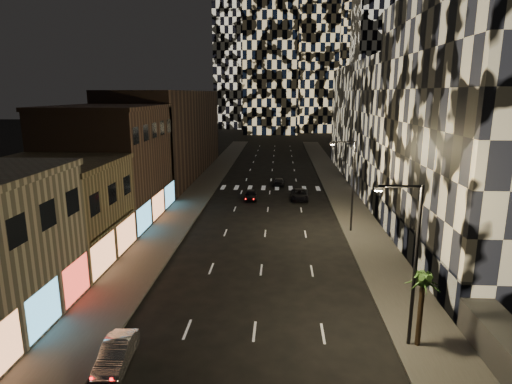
# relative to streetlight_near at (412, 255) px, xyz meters

# --- Properties ---
(sidewalk_left) EXTENTS (4.00, 120.00, 0.15)m
(sidewalk_left) POSITION_rel_streetlight_near_xyz_m (-18.35, 40.00, -5.28)
(sidewalk_left) COLOR #47443F
(sidewalk_left) RESTS_ON ground
(sidewalk_right) EXTENTS (4.00, 120.00, 0.15)m
(sidewalk_right) POSITION_rel_streetlight_near_xyz_m (1.65, 40.00, -5.28)
(sidewalk_right) COLOR #47443F
(sidewalk_right) RESTS_ON ground
(curb_left) EXTENTS (0.20, 120.00, 0.15)m
(curb_left) POSITION_rel_streetlight_near_xyz_m (-16.25, 40.00, -5.28)
(curb_left) COLOR #4C4C47
(curb_left) RESTS_ON ground
(curb_right) EXTENTS (0.20, 120.00, 0.15)m
(curb_right) POSITION_rel_streetlight_near_xyz_m (-0.45, 40.00, -5.28)
(curb_right) COLOR #4C4C47
(curb_right) RESTS_ON ground
(retail_tan) EXTENTS (10.00, 10.00, 8.00)m
(retail_tan) POSITION_rel_streetlight_near_xyz_m (-25.35, 11.00, -1.35)
(retail_tan) COLOR olive
(retail_tan) RESTS_ON ground
(retail_brown) EXTENTS (10.00, 15.00, 12.00)m
(retail_brown) POSITION_rel_streetlight_near_xyz_m (-25.35, 23.50, 0.65)
(retail_brown) COLOR #4B362A
(retail_brown) RESTS_ON ground
(retail_filler_left) EXTENTS (10.00, 40.00, 14.00)m
(retail_filler_left) POSITION_rel_streetlight_near_xyz_m (-25.35, 50.00, 1.65)
(retail_filler_left) COLOR #4B362A
(retail_filler_left) RESTS_ON ground
(midrise_right) EXTENTS (16.00, 25.00, 22.00)m
(midrise_right) POSITION_rel_streetlight_near_xyz_m (11.65, 14.50, 5.65)
(midrise_right) COLOR #232326
(midrise_right) RESTS_ON ground
(midrise_base) EXTENTS (0.60, 25.00, 3.00)m
(midrise_base) POSITION_rel_streetlight_near_xyz_m (3.95, 14.50, -3.85)
(midrise_base) COLOR #383838
(midrise_base) RESTS_ON ground
(plinth_right) EXTENTS (2.00, 8.00, 2.00)m
(plinth_right) POSITION_rel_streetlight_near_xyz_m (4.65, -2.00, -4.35)
(plinth_right) COLOR #383838
(plinth_right) RESTS_ON ground
(midrise_filler_right) EXTENTS (16.00, 40.00, 18.00)m
(midrise_filler_right) POSITION_rel_streetlight_near_xyz_m (11.65, 47.00, 3.65)
(midrise_filler_right) COLOR #232326
(midrise_filler_right) RESTS_ON ground
(streetlight_near) EXTENTS (2.55, 0.25, 9.00)m
(streetlight_near) POSITION_rel_streetlight_near_xyz_m (0.00, 0.00, 0.00)
(streetlight_near) COLOR black
(streetlight_near) RESTS_ON sidewalk_right
(streetlight_far) EXTENTS (2.55, 0.25, 9.00)m
(streetlight_far) POSITION_rel_streetlight_near_xyz_m (0.00, 20.00, 0.00)
(streetlight_far) COLOR black
(streetlight_far) RESTS_ON sidewalk_right
(car_silver_parked) EXTENTS (1.62, 4.00, 1.29)m
(car_silver_parked) POSITION_rel_streetlight_near_xyz_m (-15.24, -2.54, -4.71)
(car_silver_parked) COLOR #A09FA5
(car_silver_parked) RESTS_ON ground
(car_dark_midlane) EXTENTS (1.84, 4.07, 1.35)m
(car_dark_midlane) POSITION_rel_streetlight_near_xyz_m (-10.74, 32.58, -4.68)
(car_dark_midlane) COLOR black
(car_dark_midlane) RESTS_ON ground
(car_dark_oncoming) EXTENTS (1.78, 4.08, 1.17)m
(car_dark_oncoming) POSITION_rel_streetlight_near_xyz_m (-7.09, 41.69, -4.77)
(car_dark_oncoming) COLOR black
(car_dark_oncoming) RESTS_ON ground
(car_dark_rightlane) EXTENTS (2.46, 4.98, 1.36)m
(car_dark_rightlane) POSITION_rel_streetlight_near_xyz_m (-4.35, 33.02, -4.67)
(car_dark_rightlane) COLOR black
(car_dark_rightlane) RESTS_ON ground
(palm_tree) EXTENTS (2.17, 2.17, 4.27)m
(palm_tree) POSITION_rel_streetlight_near_xyz_m (0.70, -0.07, -1.68)
(palm_tree) COLOR #47331E
(palm_tree) RESTS_ON sidewalk_right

